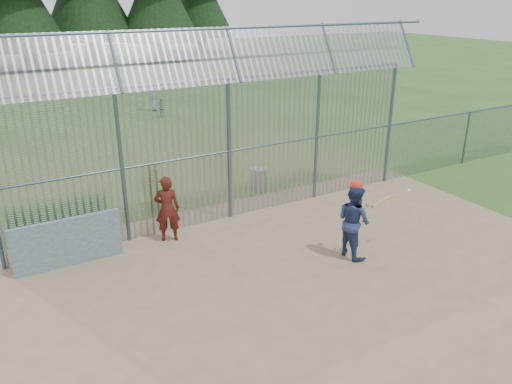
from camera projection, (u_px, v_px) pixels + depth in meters
ground at (298, 270)px, 11.75m from camera, size 120.00×120.00×0.00m
dirt_infield at (311, 280)px, 11.34m from camera, size 14.00×10.00×0.02m
dugout_wall at (68, 242)px, 11.73m from camera, size 2.50×0.12×1.20m
batter at (354, 221)px, 12.08m from camera, size 0.73×0.92×1.85m
onlooker at (167, 209)px, 12.86m from camera, size 0.75×0.62×1.77m
bg_kid_standing at (153, 98)px, 27.56m from camera, size 0.84×0.84×1.47m
bg_kid_seated at (162, 108)px, 26.23m from camera, size 0.60×0.60×1.02m
batting_gear at (361, 188)px, 11.81m from camera, size 1.57×0.55×0.68m
trash_can at (258, 179)px, 16.47m from camera, size 0.56×0.56×0.82m
backstop_fence at (286, 131)px, 14.48m from camera, size 20.09×0.81×5.30m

